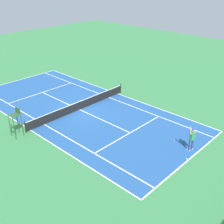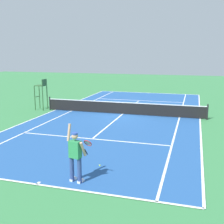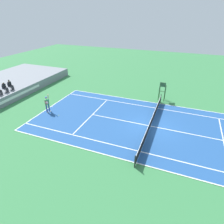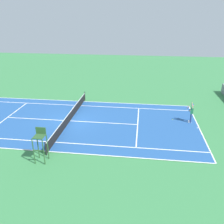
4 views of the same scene
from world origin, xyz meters
The scene contains 6 objects.
ground_plane centered at (0.00, 0.00, 0.00)m, with size 80.00×80.00×0.00m, color #387F47.
court centered at (0.00, 0.00, 0.01)m, with size 11.08×23.88×0.03m.
net centered at (0.00, 0.00, 0.52)m, with size 11.98×0.10×1.07m.
tennis_player centered at (-1.22, 11.31, 0.99)m, with size 0.82×0.61×2.08m.
tennis_ball centered at (-1.55, 9.72, 0.03)m, with size 0.07×0.07×0.07m, color #D1E533.
umpire_chair centered at (6.64, 0.00, 1.56)m, with size 0.77×0.77×2.44m.
Camera 1 is at (15.87, 19.34, 12.15)m, focal length 45.50 mm.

